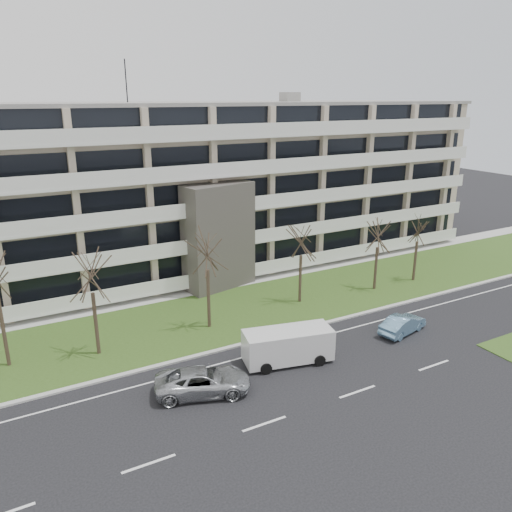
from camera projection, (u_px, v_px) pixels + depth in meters
ground at (357, 392)px, 27.96m from camera, size 160.00×160.00×0.00m
grass_verge at (249, 309)px, 38.81m from camera, size 90.00×10.00×0.06m
curb at (283, 334)px, 34.62m from camera, size 90.00×0.35×0.12m
sidewalk at (220, 286)px, 43.40m from camera, size 90.00×2.00×0.08m
lane_edge_line at (295, 344)px, 33.39m from camera, size 90.00×0.12×0.01m
apartment_building at (187, 187)px, 46.77m from camera, size 60.50×15.10×18.75m
silver_pickup at (203, 381)px, 27.64m from camera, size 5.79×4.02×1.47m
blue_sedan at (403, 324)px, 34.72m from camera, size 4.16×2.23×1.30m
white_van at (289, 343)px, 30.77m from camera, size 5.80×3.17×2.13m
tree_2 at (90, 268)px, 30.28m from camera, size 3.76×3.76×7.52m
tree_3 at (207, 246)px, 33.92m from camera, size 3.89×3.89×7.78m
tree_4 at (301, 237)px, 38.49m from camera, size 3.50×3.50×7.00m
tree_5 at (379, 231)px, 41.21m from camera, size 3.34×3.34×6.68m
tree_6 at (419, 226)px, 43.25m from camera, size 3.25×3.25×6.51m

